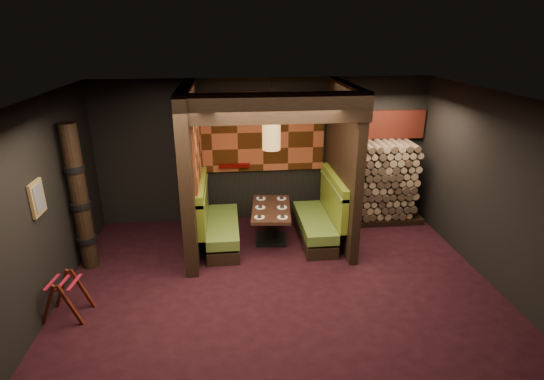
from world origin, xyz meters
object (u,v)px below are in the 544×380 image
Objects in this scene: booth_bench_right at (320,219)px; luggage_rack at (66,295)px; booth_bench_left at (217,224)px; totem_column at (80,200)px; dining_table at (271,219)px; firewood_stack at (380,183)px; pendant_lamp at (271,136)px.

luggage_rack is at bearing -154.38° from booth_bench_right.
booth_bench_left reaches higher than luggage_rack.
dining_table is at bearing 10.65° from totem_column.
firewood_stack reaches higher than booth_bench_right.
booth_bench_left is at bearing 178.73° from pendant_lamp.
firewood_stack is at bearing 16.56° from dining_table.
totem_column is (-2.09, -0.55, 0.79)m from booth_bench_left.
dining_table is 1.22× the size of pendant_lamp.
dining_table is 1.56m from pendant_lamp.
booth_bench_left is 1.00× the size of booth_bench_right.
totem_column reaches higher than firewood_stack.
booth_bench_right is 1.58m from firewood_stack.
luggage_rack is (-3.90, -1.87, -0.08)m from booth_bench_right.
totem_column is at bearing -172.14° from booth_bench_right.
pendant_lamp reaches higher than totem_column.
totem_column is (-3.07, -0.58, 0.76)m from dining_table.
pendant_lamp is (-0.91, -0.02, 1.59)m from booth_bench_right.
luggage_rack is 0.27× the size of totem_column.
booth_bench_left is 1.21× the size of dining_table.
firewood_stack is (5.33, 1.25, -0.37)m from totem_column.
dining_table is 0.76× the size of firewood_stack.
luggage_rack is (-2.99, -1.85, -1.67)m from pendant_lamp.
totem_column reaches higher than booth_bench_left.
firewood_stack is (1.35, 0.70, 0.42)m from booth_bench_right.
dining_table is at bearing 32.38° from luggage_rack.
pendant_lamp is 1.67× the size of luggage_rack.
booth_bench_right is at bearing 25.62° from luggage_rack.
luggage_rack is 5.87m from firewood_stack.
luggage_rack is (-2.99, -1.90, -0.11)m from dining_table.
booth_bench_left is 1.87m from pendant_lamp.
luggage_rack is at bearing -137.03° from booth_bench_left.
booth_bench_left is at bearing 42.97° from luggage_rack.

